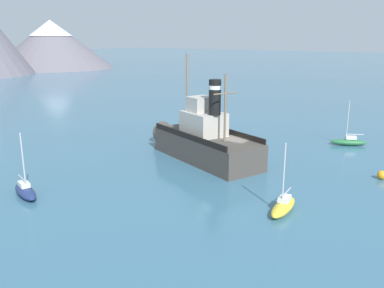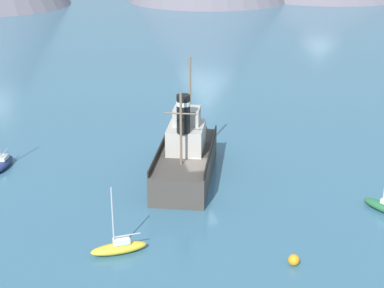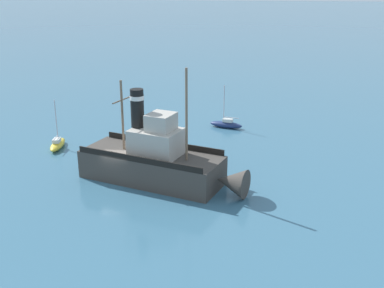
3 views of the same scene
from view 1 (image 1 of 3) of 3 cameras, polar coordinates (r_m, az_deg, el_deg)
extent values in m
plane|color=#38667F|center=(38.29, 6.22, -2.73)|extent=(600.00, 600.00, 0.00)
cone|color=slate|center=(165.28, -19.11, 13.09)|extent=(45.25, 45.25, 17.50)
cone|color=white|center=(165.29, -19.29, 15.13)|extent=(15.67, 15.67, 5.77)
cube|color=#423D38|center=(38.88, 2.04, -0.53)|extent=(7.97, 12.78, 2.40)
cone|color=#423D38|center=(44.68, -3.48, 1.48)|extent=(2.99, 3.02, 2.35)
cube|color=#B2ADA3|center=(38.73, 1.63, 2.91)|extent=(4.11, 4.74, 2.20)
cube|color=#B2ADA3|center=(38.79, 1.21, 5.64)|extent=(2.72, 2.59, 1.40)
cylinder|color=black|center=(36.92, 3.22, 6.56)|extent=(1.10, 1.10, 3.20)
cylinder|color=silver|center=(36.80, 3.24, 7.94)|extent=(1.16, 1.16, 0.35)
cylinder|color=#75604C|center=(40.54, -0.70, 7.25)|extent=(0.20, 0.20, 7.50)
cylinder|color=#75604C|center=(35.88, 4.68, 5.00)|extent=(0.20, 0.20, 6.00)
cylinder|color=#75604C|center=(35.68, 4.72, 7.09)|extent=(2.50, 0.94, 0.12)
cube|color=black|center=(37.31, -0.60, 1.12)|extent=(3.72, 10.85, 0.50)
cube|color=black|center=(39.81, 4.55, 1.95)|extent=(3.72, 10.85, 0.50)
ellipsoid|color=#286B3D|center=(47.47, 21.11, 0.24)|extent=(2.74, 3.88, 0.70)
cube|color=silver|center=(47.39, 21.40, 0.85)|extent=(1.08, 1.27, 0.36)
cylinder|color=#B7B7BC|center=(46.89, 21.03, 3.15)|extent=(0.10, 0.10, 4.20)
cylinder|color=#B7B7BC|center=(47.40, 21.92, 1.26)|extent=(0.91, 1.63, 0.08)
ellipsoid|color=navy|center=(32.77, -22.34, -6.22)|extent=(2.11, 3.96, 0.70)
cube|color=silver|center=(32.77, -22.52, -5.24)|extent=(0.92, 1.23, 0.36)
cylinder|color=#B7B7BC|center=(31.74, -22.62, -2.24)|extent=(0.10, 0.10, 4.20)
cylinder|color=#B7B7BC|center=(33.03, -22.76, -4.44)|extent=(0.58, 1.75, 0.08)
ellipsoid|color=gold|center=(28.43, 12.68, -8.62)|extent=(3.90, 1.53, 0.70)
cube|color=silver|center=(28.41, 12.86, -7.50)|extent=(1.17, 0.76, 0.36)
cylinder|color=#B7B7BC|center=(27.29, 12.77, -4.12)|extent=(0.10, 0.10, 4.20)
cylinder|color=#B7B7BC|center=(28.63, 13.15, -6.54)|extent=(1.80, 0.29, 0.08)
sphere|color=orange|center=(37.30, 25.09, -3.96)|extent=(0.75, 0.75, 0.75)
camera|label=2|loc=(33.96, 89.25, 17.30)|focal=55.00mm
camera|label=3|loc=(74.02, 14.20, 18.34)|focal=45.00mm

